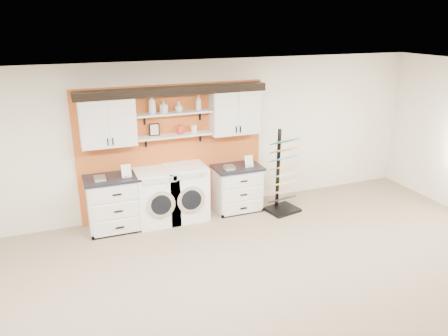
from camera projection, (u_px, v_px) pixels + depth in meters
name	position (u px, v px, depth m)	size (l,w,h in m)	color
ceiling	(282.00, 99.00, 3.89)	(10.00, 10.00, 0.00)	white
wall_back	(172.00, 140.00, 7.87)	(10.00, 10.00, 0.00)	white
accent_panel	(173.00, 151.00, 7.90)	(3.40, 0.07, 2.40)	#C05620
upper_cabinet_left	(107.00, 121.00, 7.14)	(0.90, 0.35, 0.84)	white
upper_cabinet_right	(235.00, 111.00, 7.92)	(0.90, 0.35, 0.84)	white
shelf_lower	(175.00, 135.00, 7.65)	(1.32, 0.28, 0.03)	white
shelf_upper	(174.00, 113.00, 7.52)	(1.32, 0.28, 0.03)	white
crown_molding	(173.00, 90.00, 7.40)	(3.30, 0.41, 0.13)	black
picture_frame	(154.00, 130.00, 7.53)	(0.18, 0.02, 0.22)	black
canister_red	(180.00, 130.00, 7.65)	(0.11, 0.11, 0.16)	red
canister_cream	(194.00, 129.00, 7.74)	(0.10, 0.10, 0.14)	silver
base_cabinet_left	(116.00, 203.00, 7.47)	(0.99, 0.66, 0.96)	white
base_cabinet_right	(237.00, 188.00, 8.25)	(0.89, 0.66, 0.87)	white
washer	(157.00, 197.00, 7.70)	(0.70, 0.71, 0.98)	white
dryer	(186.00, 192.00, 7.88)	(0.72, 0.71, 1.00)	white
sample_rack	(283.00, 186.00, 8.16)	(0.66, 0.58, 1.57)	black
soap_bottle_a	(152.00, 104.00, 7.33)	(0.13, 0.13, 0.33)	silver
soap_bottle_b	(164.00, 107.00, 7.42)	(0.10, 0.10, 0.22)	silver
soap_bottle_c	(179.00, 107.00, 7.51)	(0.14, 0.14, 0.18)	silver
soap_bottle_d	(198.00, 102.00, 7.62)	(0.11, 0.11, 0.28)	silver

